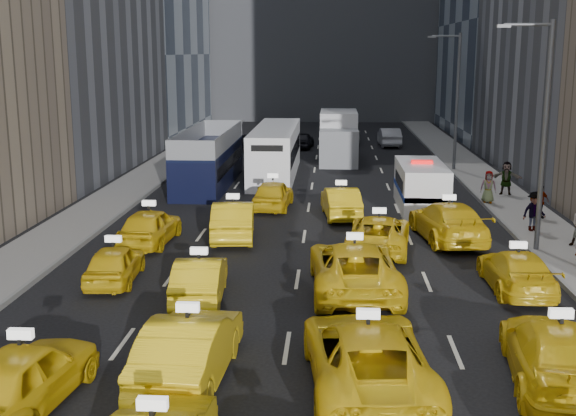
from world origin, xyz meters
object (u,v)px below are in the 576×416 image
object	(u,v)px
double_decker	(209,158)
city_bus	(276,152)
nypd_van	(421,187)
box_truck	(339,137)

from	to	relation	value
double_decker	city_bus	bearing A→B (deg)	37.33
nypd_van	city_bus	xyz separation A→B (m)	(-8.10, 9.40, 0.44)
double_decker	box_truck	world-z (taller)	box_truck
box_truck	nypd_van	bearing A→B (deg)	-77.93
nypd_van	box_truck	bearing A→B (deg)	103.03
double_decker	box_truck	size ratio (longest dim) A/B	1.47
city_bus	box_truck	world-z (taller)	box_truck
city_bus	box_truck	size ratio (longest dim) A/B	1.57
double_decker	city_bus	xyz separation A→B (m)	(3.71, 3.33, -0.07)
nypd_van	box_truck	world-z (taller)	box_truck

